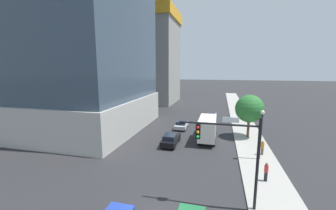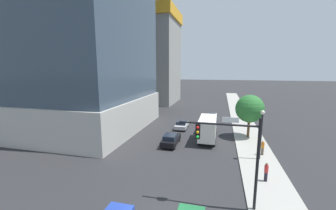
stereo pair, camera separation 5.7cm
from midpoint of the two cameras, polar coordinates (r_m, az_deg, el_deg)
sidewalk at (r=33.17m, az=21.06°, el=-8.32°), size 4.10×120.00×0.15m
construction_building at (r=64.83m, az=-4.36°, el=13.91°), size 15.25×16.89×37.08m
traffic_light_pole at (r=15.45m, az=16.83°, el=-10.62°), size 5.55×0.48×6.64m
street_lamp at (r=24.89m, az=24.03°, el=-5.56°), size 0.44×0.44×5.48m
street_tree at (r=32.37m, az=21.23°, el=-0.96°), size 4.01×4.01×6.22m
car_white at (r=42.90m, az=11.70°, el=-3.01°), size 1.79×4.78×1.35m
car_silver at (r=35.74m, az=3.65°, el=-5.37°), size 1.84×4.12×1.38m
car_black at (r=28.25m, az=0.68°, el=-9.32°), size 1.83×4.64×1.53m
box_truck at (r=30.28m, az=10.73°, el=-5.88°), size 2.25×7.74×3.46m
pedestrian_orange_shirt at (r=27.02m, az=24.25°, el=-10.49°), size 0.34×0.34×1.71m
pedestrian_red_shirt at (r=21.24m, az=25.06°, el=-16.12°), size 0.34×0.34×1.71m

